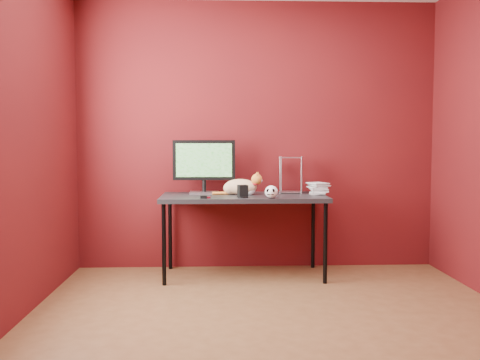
{
  "coord_description": "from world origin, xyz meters",
  "views": [
    {
      "loc": [
        -0.39,
        -3.5,
        1.23
      ],
      "look_at": [
        -0.19,
        1.15,
        0.9
      ],
      "focal_mm": 40.0,
      "sensor_mm": 36.0,
      "label": 1
    }
  ],
  "objects_px": {
    "desk": "(243,201)",
    "book_stack": "(311,129)",
    "skull_mug": "(271,192)",
    "monitor": "(204,164)",
    "speaker": "(243,192)",
    "cat": "(241,187)"
  },
  "relations": [
    {
      "from": "desk",
      "to": "speaker",
      "type": "height_order",
      "value": "speaker"
    },
    {
      "from": "cat",
      "to": "desk",
      "type": "bearing_deg",
      "value": -40.03
    },
    {
      "from": "desk",
      "to": "cat",
      "type": "xyz_separation_m",
      "value": [
        -0.02,
        0.04,
        0.13
      ]
    },
    {
      "from": "skull_mug",
      "to": "cat",
      "type": "bearing_deg",
      "value": 141.11
    },
    {
      "from": "book_stack",
      "to": "desk",
      "type": "bearing_deg",
      "value": -173.21
    },
    {
      "from": "skull_mug",
      "to": "book_stack",
      "type": "xyz_separation_m",
      "value": [
        0.4,
        0.37,
        0.55
      ]
    },
    {
      "from": "book_stack",
      "to": "speaker",
      "type": "bearing_deg",
      "value": -154.83
    },
    {
      "from": "monitor",
      "to": "speaker",
      "type": "distance_m",
      "value": 0.56
    },
    {
      "from": "skull_mug",
      "to": "speaker",
      "type": "relative_size",
      "value": 1.05
    },
    {
      "from": "desk",
      "to": "book_stack",
      "type": "xyz_separation_m",
      "value": [
        0.63,
        0.07,
        0.65
      ]
    },
    {
      "from": "monitor",
      "to": "cat",
      "type": "xyz_separation_m",
      "value": [
        0.34,
        -0.1,
        -0.21
      ]
    },
    {
      "from": "speaker",
      "to": "desk",
      "type": "bearing_deg",
      "value": 68.97
    },
    {
      "from": "desk",
      "to": "monitor",
      "type": "bearing_deg",
      "value": 158.5
    },
    {
      "from": "desk",
      "to": "book_stack",
      "type": "bearing_deg",
      "value": 6.79
    },
    {
      "from": "monitor",
      "to": "speaker",
      "type": "bearing_deg",
      "value": -47.28
    },
    {
      "from": "skull_mug",
      "to": "speaker",
      "type": "distance_m",
      "value": 0.25
    },
    {
      "from": "desk",
      "to": "skull_mug",
      "type": "xyz_separation_m",
      "value": [
        0.23,
        -0.29,
        0.11
      ]
    },
    {
      "from": "desk",
      "to": "book_stack",
      "type": "relative_size",
      "value": 1.24
    },
    {
      "from": "monitor",
      "to": "skull_mug",
      "type": "height_order",
      "value": "monitor"
    },
    {
      "from": "monitor",
      "to": "book_stack",
      "type": "distance_m",
      "value": 1.05
    },
    {
      "from": "monitor",
      "to": "desk",
      "type": "bearing_deg",
      "value": -21.57
    },
    {
      "from": "desk",
      "to": "speaker",
      "type": "xyz_separation_m",
      "value": [
        -0.02,
        -0.23,
        0.1
      ]
    }
  ]
}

